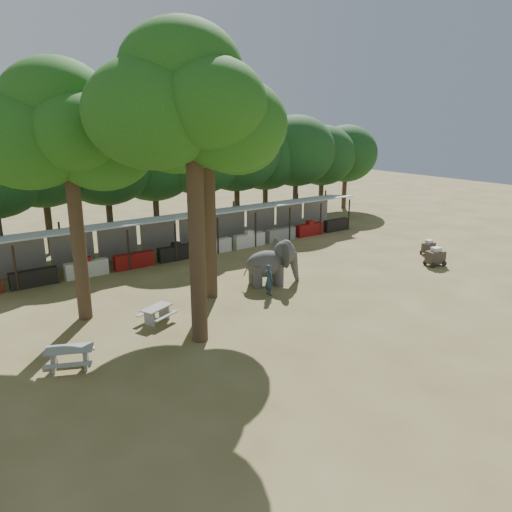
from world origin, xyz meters
TOP-DOWN VIEW (x-y plane):
  - ground at (0.00, 0.00)m, footprint 100.00×100.00m
  - vendor_stalls at (-0.00, 13.84)m, footprint 28.00×2.99m
  - yard_tree_left at (-9.13, 7.19)m, footprint 7.10×6.90m
  - yard_tree_center at (-6.13, 2.19)m, footprint 7.10×6.90m
  - yard_tree_back at (-3.13, 6.19)m, footprint 7.10×6.90m
  - backdrop_trees at (0.00, 19.00)m, footprint 46.46×5.95m
  - elephant at (0.66, 5.77)m, footprint 3.19×2.34m
  - handler at (-0.56, 4.49)m, footprint 0.44×0.61m
  - picnic_table_near at (-10.95, 2.65)m, footprint 2.08×2.00m
  - picnic_table_far at (-6.61, 4.69)m, footprint 1.78×1.70m
  - cart_front at (10.63, 2.61)m, footprint 1.31×1.02m
  - cart_back at (12.55, 4.44)m, footprint 1.01×0.70m

SIDE VIEW (x-z plane):
  - ground at x=0.00m, z-range 0.00..0.00m
  - picnic_table_far at x=-6.61m, z-range 0.11..0.81m
  - cart_back at x=12.55m, z-range -0.01..0.94m
  - picnic_table_near at x=-10.95m, z-range 0.12..0.93m
  - cart_front at x=10.63m, z-range -0.01..1.13m
  - handler at x=-0.56m, z-range 0.00..1.60m
  - vendor_stalls at x=0.00m, z-range -0.22..2.58m
  - elephant at x=0.66m, z-range 0.00..2.37m
  - backdrop_trees at x=0.00m, z-range 1.35..9.68m
  - yard_tree_left at x=-9.13m, z-range 2.69..13.71m
  - yard_tree_back at x=-3.13m, z-range 2.86..14.22m
  - yard_tree_center at x=-6.13m, z-range 3.19..15.23m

